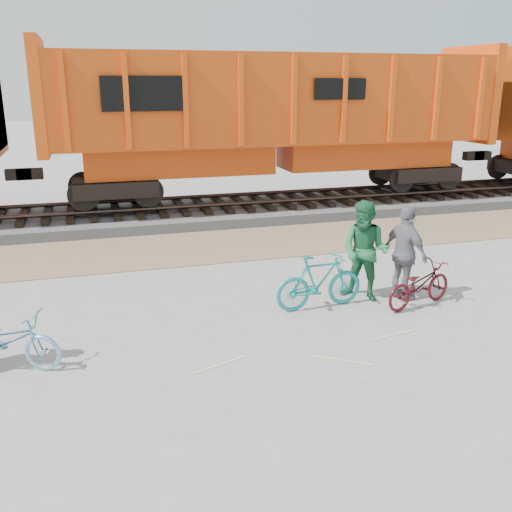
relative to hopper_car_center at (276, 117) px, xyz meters
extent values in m
plane|color=#9E9E99|center=(-3.10, -9.00, -3.01)|extent=(120.00, 120.00, 0.00)
cube|color=#8B7556|center=(-3.10, -3.50, -3.00)|extent=(120.00, 3.00, 0.02)
cube|color=slate|center=(-3.10, 0.00, -2.86)|extent=(120.00, 4.00, 0.30)
cube|color=black|center=(-3.10, 0.00, -2.65)|extent=(0.22, 2.60, 0.12)
cube|color=black|center=(3.40, 0.00, -2.65)|extent=(0.22, 2.60, 0.12)
cylinder|color=#382821|center=(-3.10, -0.72, -2.53)|extent=(120.00, 0.12, 0.12)
cylinder|color=#382821|center=(-3.10, 0.72, -2.53)|extent=(120.00, 0.12, 0.12)
cube|color=black|center=(0.00, 0.00, -2.07)|extent=(11.20, 2.20, 0.80)
cube|color=#C6450E|center=(0.00, 0.00, -1.22)|extent=(11.76, 1.65, 0.90)
cube|color=#C6450E|center=(0.00, 0.00, 0.53)|extent=(14.00, 3.00, 2.60)
cube|color=#D6470D|center=(-6.85, 0.00, 0.63)|extent=(0.30, 3.06, 3.10)
cube|color=#D6470D|center=(6.85, 0.00, 0.63)|extent=(0.30, 3.06, 3.10)
cube|color=black|center=(-4.20, -1.58, 0.73)|extent=(2.20, 0.04, 0.90)
cube|color=#D6470D|center=(8.15, 0.00, 0.63)|extent=(0.30, 3.06, 3.10)
imported|color=#74AFD1|center=(-7.10, -8.99, -2.57)|extent=(1.73, 1.20, 0.86)
imported|color=teal|center=(-1.85, -8.13, -2.49)|extent=(1.74, 0.60, 1.03)
imported|color=#470F14|center=(-0.02, -8.56, -2.59)|extent=(1.68, 1.00, 0.83)
imported|color=#21663C|center=(-0.85, -7.93, -2.04)|extent=(1.17, 1.18, 1.92)
imported|color=slate|center=(-0.12, -8.16, -2.08)|extent=(0.67, 1.15, 1.85)
camera|label=1|loc=(-5.77, -17.27, 1.01)|focal=40.00mm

